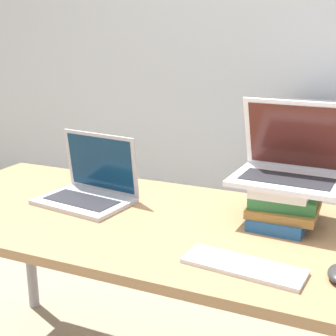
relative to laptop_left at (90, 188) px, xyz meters
The scene contains 7 objects.
wall_back 1.70m from the laptop_left, 79.13° to the left, with size 8.00×0.05×2.70m.
desk 0.33m from the laptop_left, 11.53° to the right, with size 1.78×0.75×0.72m.
laptop_left is the anchor object (origin of this frame).
book_stack 0.68m from the laptop_left, ahead, with size 0.22×0.27×0.13m.
laptop_on_books 0.71m from the laptop_left, ahead, with size 0.36×0.28×0.26m.
wireless_keyboard 0.70m from the laptop_left, 23.10° to the right, with size 0.33×0.14×0.01m.
mini_fridge 1.41m from the laptop_left, 59.20° to the left, with size 0.53×0.55×0.94m.
Camera 1 is at (0.61, -0.92, 1.31)m, focal length 50.00 mm.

